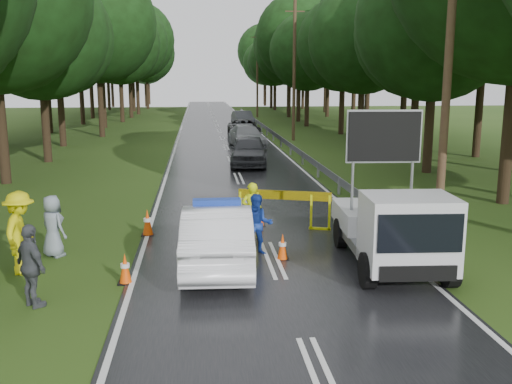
{
  "coord_description": "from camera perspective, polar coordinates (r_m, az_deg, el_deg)",
  "views": [
    {
      "loc": [
        -1.81,
        -13.71,
        4.52
      ],
      "look_at": [
        -0.18,
        2.33,
        1.3
      ],
      "focal_mm": 40.0,
      "sensor_mm": 36.0,
      "label": 1
    }
  ],
  "objects": [
    {
      "name": "police_sedan",
      "position": [
        13.87,
        -3.89,
        -4.42
      ],
      "size": [
        1.79,
        4.7,
        1.68
      ],
      "rotation": [
        0.0,
        0.0,
        3.11
      ],
      "color": "white",
      "rests_on": "ground"
    },
    {
      "name": "cone_right",
      "position": [
        16.64,
        13.05,
        -3.43
      ],
      "size": [
        0.37,
        0.37,
        0.77
      ],
      "color": "black",
      "rests_on": "ground"
    },
    {
      "name": "ground",
      "position": [
        14.55,
        1.66,
        -6.81
      ],
      "size": [
        160.0,
        160.0,
        0.0
      ],
      "primitive_type": "plane",
      "color": "#284513",
      "rests_on": "ground"
    },
    {
      "name": "cone_center",
      "position": [
        14.48,
        2.67,
        -5.53
      ],
      "size": [
        0.32,
        0.32,
        0.69
      ],
      "color": "black",
      "rests_on": "ground"
    },
    {
      "name": "utility_pole_far",
      "position": [
        68.08,
        0.13,
        11.75
      ],
      "size": [
        1.4,
        0.24,
        10.0
      ],
      "color": "#4C3023",
      "rests_on": "ground"
    },
    {
      "name": "road",
      "position": [
        43.98,
        -3.41,
        5.39
      ],
      "size": [
        7.0,
        140.0,
        0.02
      ],
      "primitive_type": "cube",
      "color": "black",
      "rests_on": "ground"
    },
    {
      "name": "queue_car_fourth",
      "position": [
        53.98,
        -1.32,
        7.3
      ],
      "size": [
        2.03,
        4.74,
        1.52
      ],
      "primitive_type": "imported",
      "rotation": [
        0.0,
        0.0,
        0.09
      ],
      "color": "#42444A",
      "rests_on": "ground"
    },
    {
      "name": "bystander_right",
      "position": [
        15.52,
        -19.65,
        -3.24
      ],
      "size": [
        0.93,
        0.9,
        1.61
      ],
      "primitive_type": "imported",
      "rotation": [
        0.0,
        0.0,
        2.42
      ],
      "color": "gray",
      "rests_on": "ground"
    },
    {
      "name": "queue_car_second",
      "position": [
        38.21,
        -0.96,
        5.59
      ],
      "size": [
        2.51,
        5.16,
        1.45
      ],
      "primitive_type": "imported",
      "rotation": [
        0.0,
        0.0,
        0.1
      ],
      "color": "gray",
      "rests_on": "ground"
    },
    {
      "name": "barrier",
      "position": [
        17.34,
        2.85,
        -0.8
      ],
      "size": [
        2.74,
        0.92,
        1.18
      ],
      "rotation": [
        0.0,
        0.0,
        -0.31
      ],
      "color": "#ECF70D",
      "rests_on": "ground"
    },
    {
      "name": "utility_pole_mid",
      "position": [
        42.3,
        3.84,
        12.01
      ],
      "size": [
        1.4,
        0.24,
        10.0
      ],
      "color": "#4C3023",
      "rests_on": "ground"
    },
    {
      "name": "queue_car_third",
      "position": [
        44.19,
        -1.23,
        6.33
      ],
      "size": [
        2.33,
        5.03,
        1.4
      ],
      "primitive_type": "imported",
      "rotation": [
        0.0,
        0.0,
        0.0
      ],
      "color": "black",
      "rests_on": "ground"
    },
    {
      "name": "cone_left_mid",
      "position": [
        16.96,
        -10.79,
        -3.04
      ],
      "size": [
        0.37,
        0.37,
        0.79
      ],
      "color": "black",
      "rests_on": "ground"
    },
    {
      "name": "guardrail",
      "position": [
        43.91,
        1.46,
        6.1
      ],
      "size": [
        0.12,
        60.06,
        0.7
      ],
      "color": "gray",
      "rests_on": "ground"
    },
    {
      "name": "queue_car_first",
      "position": [
        30.06,
        -0.73,
        4.16
      ],
      "size": [
        2.33,
        4.79,
        1.57
      ],
      "primitive_type": "imported",
      "rotation": [
        0.0,
        0.0,
        -0.11
      ],
      "color": "#3C3D43",
      "rests_on": "ground"
    },
    {
      "name": "cone_far",
      "position": [
        17.7,
        0.33,
        -2.26
      ],
      "size": [
        0.36,
        0.36,
        0.77
      ],
      "color": "black",
      "rests_on": "ground"
    },
    {
      "name": "officer",
      "position": [
        16.25,
        -0.4,
        -1.88
      ],
      "size": [
        0.6,
        0.4,
        1.64
      ],
      "primitive_type": "imported",
      "rotation": [
        0.0,
        0.0,
        3.12
      ],
      "color": "#D5E90C",
      "rests_on": "ground"
    },
    {
      "name": "civilian",
      "position": [
        14.76,
        0.18,
        -3.29
      ],
      "size": [
        0.81,
        0.64,
        1.61
      ],
      "primitive_type": "imported",
      "rotation": [
        0.0,
        0.0,
        -0.04
      ],
      "color": "navy",
      "rests_on": "ground"
    },
    {
      "name": "bystander_mid",
      "position": [
        12.26,
        -21.55,
        -6.91
      ],
      "size": [
        0.99,
        1.02,
        1.71
      ],
      "primitive_type": "imported",
      "rotation": [
        0.0,
        0.0,
        2.31
      ],
      "color": "#45484D",
      "rests_on": "ground"
    },
    {
      "name": "bystander_left",
      "position": [
        14.4,
        -22.49,
        -3.79
      ],
      "size": [
        0.79,
        1.31,
        1.97
      ],
      "primitive_type": "imported",
      "rotation": [
        0.0,
        0.0,
        1.53
      ],
      "color": "yellow",
      "rests_on": "ground"
    },
    {
      "name": "cone_near_left",
      "position": [
        13.18,
        -12.96,
        -7.5
      ],
      "size": [
        0.33,
        0.33,
        0.7
      ],
      "color": "black",
      "rests_on": "ground"
    },
    {
      "name": "work_truck",
      "position": [
        14.05,
        13.59,
        -3.52
      ],
      "size": [
        2.31,
        4.76,
        3.71
      ],
      "rotation": [
        0.0,
        0.0,
        -0.06
      ],
      "color": "gray",
      "rests_on": "ground"
    },
    {
      "name": "utility_pole_near",
      "position": [
        17.21,
        18.71,
        12.52
      ],
      "size": [
        1.4,
        0.24,
        10.0
      ],
      "color": "#4C3023",
      "rests_on": "ground"
    }
  ]
}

